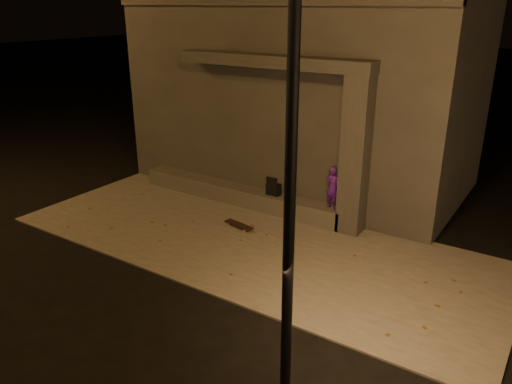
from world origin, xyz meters
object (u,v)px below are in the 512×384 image
Objects in this scene: skateboard at (239,225)px; street_lamp_0 at (292,112)px; backpack at (274,188)px; column at (355,157)px; skateboarder at (333,188)px.

street_lamp_0 is (3.64, -4.09, 3.83)m from skateboard.
street_lamp_0 is (3.48, -5.41, 3.28)m from backpack.
column is at bearing 104.26° from street_lamp_0.
backpack is at bearing 92.87° from skateboard.
skateboarder is 6.43m from street_lamp_0.
column is at bearing -166.35° from skateboarder.
backpack is (-1.61, 0.00, -0.35)m from skateboarder.
street_lamp_0 is at bearing -56.56° from backpack.
skateboarder is 1.26× the size of skateboard.
skateboarder is 2.14× the size of backpack.
skateboarder is at bearing 46.39° from skateboard.
backpack reaches higher than skateboard.
backpack is at bearing 122.81° from street_lamp_0.
backpack is 1.43m from skateboard.
street_lamp_0 reaches higher than skateboarder.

